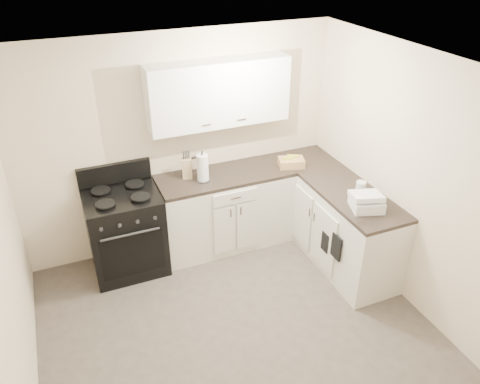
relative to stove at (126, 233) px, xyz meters
name	(u,v)px	position (x,y,z in m)	size (l,w,h in m)	color
floor	(242,338)	(0.76, -1.48, -0.46)	(3.60, 3.60, 0.00)	#473F38
ceiling	(242,77)	(0.76, -1.48, 2.04)	(3.60, 3.60, 0.00)	white
wall_back	(180,145)	(0.76, 0.32, 0.79)	(3.60, 3.60, 0.00)	beige
wall_right	(418,187)	(2.56, -1.48, 0.79)	(3.60, 3.60, 0.00)	beige
wall_left	(0,287)	(-1.04, -1.48, 0.79)	(3.60, 3.60, 0.00)	beige
base_cabinets_back	(226,211)	(1.18, 0.02, -0.01)	(1.55, 0.60, 0.90)	silver
base_cabinets_right	(333,219)	(2.26, -0.63, -0.01)	(0.60, 1.90, 0.90)	silver
countertop_back	(225,176)	(1.18, 0.02, 0.46)	(1.55, 0.60, 0.04)	black
countertop_right	(337,184)	(2.26, -0.63, 0.46)	(0.60, 1.90, 0.04)	black
upper_cabinets	(219,93)	(1.18, 0.18, 1.38)	(1.55, 0.30, 0.70)	white
stove	(126,233)	(0.00, 0.00, 0.00)	(0.78, 0.67, 0.95)	black
knife_block	(187,168)	(0.76, 0.11, 0.60)	(0.11, 0.10, 0.23)	tan
paper_towel	(203,168)	(0.91, -0.01, 0.63)	(0.13, 0.13, 0.31)	white
picture_frame	(195,163)	(0.91, 0.25, 0.56)	(0.13, 0.02, 0.17)	black
wicker_basket	(291,163)	(1.96, -0.09, 0.53)	(0.29, 0.19, 0.10)	tan
countertop_grill	(366,204)	(2.21, -1.20, 0.53)	(0.30, 0.28, 0.11)	white
glass_jar	(360,189)	(2.30, -0.97, 0.56)	(0.10, 0.10, 0.17)	silver
oven_mitt_near	(336,247)	(1.93, -1.18, 0.07)	(0.02, 0.16, 0.27)	black
oven_mitt_far	(325,242)	(1.93, -0.98, -0.01)	(0.02, 0.13, 0.22)	black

